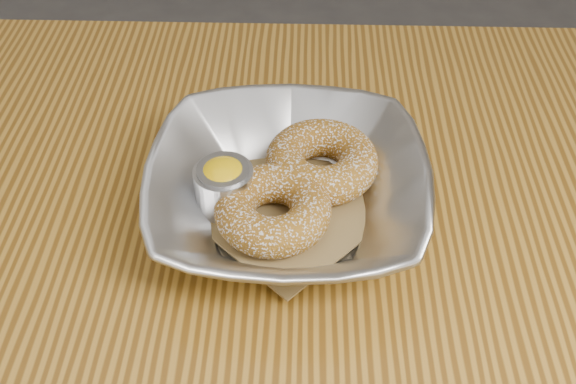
{
  "coord_description": "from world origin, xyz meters",
  "views": [
    {
      "loc": [
        0.08,
        -0.36,
        1.19
      ],
      "look_at": [
        0.07,
        0.06,
        0.78
      ],
      "focal_mm": 42.0,
      "sensor_mm": 36.0,
      "label": 1
    }
  ],
  "objects_px": {
    "serving_bowl": "(288,192)",
    "donut_back": "(322,161)",
    "ramekin": "(224,185)",
    "table": "(214,334)",
    "donut_front": "(273,209)"
  },
  "relations": [
    {
      "from": "table",
      "to": "donut_back",
      "type": "bearing_deg",
      "value": 47.45
    },
    {
      "from": "serving_bowl",
      "to": "donut_front",
      "type": "relative_size",
      "value": 2.43
    },
    {
      "from": "donut_back",
      "to": "ramekin",
      "type": "bearing_deg",
      "value": -155.56
    },
    {
      "from": "donut_front",
      "to": "ramekin",
      "type": "bearing_deg",
      "value": 151.64
    },
    {
      "from": "donut_back",
      "to": "donut_front",
      "type": "distance_m",
      "value": 0.08
    },
    {
      "from": "donut_back",
      "to": "ramekin",
      "type": "height_order",
      "value": "ramekin"
    },
    {
      "from": "ramekin",
      "to": "table",
      "type": "bearing_deg",
      "value": -99.7
    },
    {
      "from": "table",
      "to": "serving_bowl",
      "type": "relative_size",
      "value": 4.88
    },
    {
      "from": "donut_front",
      "to": "serving_bowl",
      "type": "bearing_deg",
      "value": 57.71
    },
    {
      "from": "serving_bowl",
      "to": "donut_back",
      "type": "distance_m",
      "value": 0.05
    },
    {
      "from": "donut_back",
      "to": "ramekin",
      "type": "relative_size",
      "value": 1.98
    },
    {
      "from": "serving_bowl",
      "to": "donut_front",
      "type": "xyz_separation_m",
      "value": [
        -0.01,
        -0.02,
        -0.0
      ]
    },
    {
      "from": "table",
      "to": "ramekin",
      "type": "bearing_deg",
      "value": 80.3
    },
    {
      "from": "donut_front",
      "to": "ramekin",
      "type": "xyz_separation_m",
      "value": [
        -0.04,
        0.02,
        0.01
      ]
    },
    {
      "from": "donut_front",
      "to": "table",
      "type": "bearing_deg",
      "value": -141.84
    }
  ]
}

